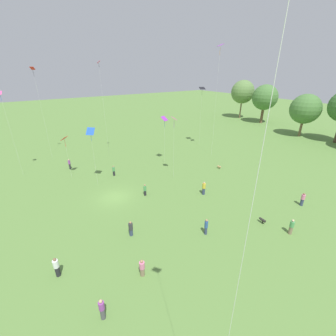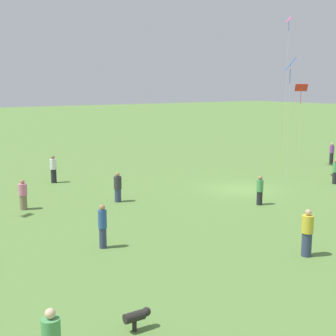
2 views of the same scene
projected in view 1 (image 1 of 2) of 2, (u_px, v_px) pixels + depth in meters
name	position (u px, v px, depth m)	size (l,w,h in m)	color
ground_plane	(115.00, 197.00, 29.87)	(240.00, 240.00, 0.00)	#5B843D
tree_0	(243.00, 92.00, 74.49)	(7.47, 7.47, 12.41)	brown
tree_1	(265.00, 97.00, 67.88)	(7.47, 7.47, 11.50)	brown
tree_2	(305.00, 109.00, 54.21)	(7.03, 7.03, 10.30)	brown
person_0	(291.00, 227.00, 22.90)	(0.60, 0.60, 1.76)	#847056
person_1	(142.00, 268.00, 18.26)	(0.63, 0.63, 1.64)	#847056
person_2	(303.00, 199.00, 27.72)	(0.62, 0.62, 1.77)	#333D5B
person_3	(204.00, 188.00, 30.19)	(0.63, 0.63, 1.88)	#333D5B
person_4	(69.00, 164.00, 37.90)	(0.50, 0.50, 1.81)	#232328
person_5	(114.00, 171.00, 35.60)	(0.53, 0.53, 1.67)	#232328
person_6	(145.00, 190.00, 29.97)	(0.50, 0.50, 1.65)	#232328
person_7	(102.00, 309.00, 15.02)	(0.54, 0.54, 1.80)	#4C4C51
person_8	(206.00, 227.00, 22.83)	(0.36, 0.36, 1.83)	#333D5B
person_9	(57.00, 267.00, 18.18)	(0.45, 0.45, 1.86)	#232328
person_10	(131.00, 229.00, 22.70)	(0.61, 0.61, 1.71)	#333D5B
kite_0	(90.00, 133.00, 30.17)	(1.27, 1.27, 8.41)	blue
kite_1	(2.00, 101.00, 31.37)	(0.65, 0.73, 12.86)	#E54C99
kite_2	(174.00, 121.00, 31.81)	(1.13, 1.06, 9.48)	#E54C99
kite_3	(34.00, 76.00, 37.92)	(0.87, 0.89, 15.99)	red
kite_4	(202.00, 90.00, 44.78)	(1.41, 1.45, 12.33)	black
kite_5	(164.00, 120.00, 37.37)	(1.19, 1.30, 8.41)	purple
kite_6	(64.00, 139.00, 32.78)	(1.24, 1.23, 6.64)	red
kite_8	(220.00, 52.00, 37.15)	(1.27, 1.23, 19.42)	purple
kite_9	(100.00, 73.00, 37.61)	(0.79, 0.75, 16.89)	#E54C99
dog_0	(262.00, 220.00, 24.69)	(0.79, 0.29, 0.58)	black
dog_1	(219.00, 167.00, 38.29)	(0.75, 0.29, 0.51)	tan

